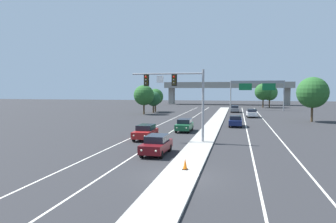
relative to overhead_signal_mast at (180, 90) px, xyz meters
name	(u,v)px	position (x,y,z in m)	size (l,w,h in m)	color
ground_plane	(179,177)	(2.28, -12.87, -5.34)	(260.00, 260.00, 0.00)	#28282B
median_island	(207,135)	(2.28, 5.13, -5.26)	(2.40, 110.00, 0.15)	#9E9B93
lane_stripe_oncoming_center	(178,127)	(-2.42, 12.13, -5.33)	(0.14, 100.00, 0.01)	silver
lane_stripe_receding_center	(247,129)	(6.98, 12.13, -5.33)	(0.14, 100.00, 0.01)	silver
edge_stripe_left	(155,127)	(-5.72, 12.13, -5.33)	(0.14, 100.00, 0.01)	silver
edge_stripe_right	(272,130)	(10.28, 12.13, -5.33)	(0.14, 100.00, 0.01)	silver
overhead_signal_mast	(180,90)	(0.00, 0.00, 0.00)	(7.44, 0.44, 7.20)	gray
car_oncoming_darkred	(156,144)	(-0.79, -6.45, -4.52)	(1.89, 4.50, 1.58)	#5B0F14
car_oncoming_red	(145,132)	(-3.85, 0.87, -4.52)	(1.83, 4.47, 1.58)	maroon
car_oncoming_green	(184,125)	(-0.83, 8.22, -4.52)	(1.86, 4.48, 1.58)	#195633
car_receding_navy	(236,121)	(5.50, 14.95, -4.52)	(1.86, 4.49, 1.58)	#141E4C
car_receding_white	(252,113)	(8.40, 31.03, -4.52)	(1.93, 4.51, 1.58)	silver
car_receding_grey	(235,109)	(5.16, 43.54, -4.52)	(1.89, 4.50, 1.58)	slate
traffic_cone_median_nose	(185,164)	(2.45, -11.61, -4.83)	(0.36, 0.36, 0.74)	black
highway_sign_gantry	(257,86)	(10.48, 52.45, 0.83)	(13.28, 0.42, 7.50)	gray
overpass_bridge	(227,88)	(2.28, 79.16, 0.44)	(42.40, 6.40, 7.65)	gray
tree_far_left_a	(153,99)	(-12.85, 38.43, -2.18)	(3.35, 3.35, 4.84)	#4C3823
tree_far_right_c	(263,92)	(12.84, 63.85, -0.82)	(4.78, 4.78, 6.92)	#4C3823
tree_far_right_a	(270,93)	(14.69, 64.96, -1.07)	(4.52, 4.52, 6.53)	#4C3823
tree_far_left_b	(144,95)	(-13.62, 33.52, -1.29)	(4.29, 4.29, 6.21)	#4C3823
tree_far_right_b	(313,93)	(17.70, 24.48, -0.54)	(5.08, 5.08, 7.35)	#4C3823
tree_far_left_c	(155,97)	(-13.19, 41.58, -1.80)	(3.75, 3.75, 5.42)	#4C3823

